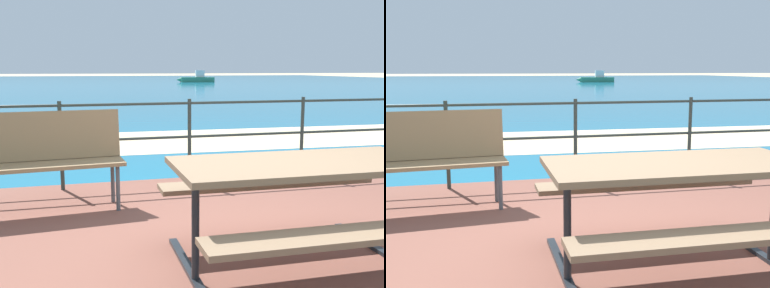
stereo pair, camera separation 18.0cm
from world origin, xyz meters
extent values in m
plane|color=tan|center=(0.00, 0.00, 0.00)|extent=(240.00, 240.00, 0.00)
cube|color=brown|center=(0.00, 0.00, 0.03)|extent=(6.40, 5.20, 0.06)
cube|color=#196B8E|center=(0.00, 40.00, 0.01)|extent=(90.00, 90.00, 0.01)
cube|color=beige|center=(0.00, 5.90, 0.01)|extent=(54.06, 4.34, 0.01)
cube|color=#7A6047|center=(0.11, -0.23, 0.80)|extent=(1.70, 0.80, 0.04)
cube|color=#7A6047|center=(0.10, -0.82, 0.53)|extent=(1.70, 0.28, 0.04)
cube|color=#7A6047|center=(0.11, 0.36, 0.53)|extent=(1.70, 0.28, 0.04)
cylinder|color=#1E2328|center=(-0.62, -0.22, 0.43)|extent=(0.05, 0.05, 0.74)
cube|color=#1E2328|center=(-0.62, -0.22, 0.07)|extent=(0.08, 1.44, 0.03)
cube|color=#8C704C|center=(-1.63, 1.53, 0.52)|extent=(1.55, 0.52, 0.04)
cube|color=#8C704C|center=(-1.65, 1.71, 0.77)|extent=(1.52, 0.20, 0.47)
cylinder|color=#4C5156|center=(-0.94, 1.44, 0.29)|extent=(0.04, 0.04, 0.46)
cylinder|color=#4C5156|center=(-0.97, 1.74, 0.29)|extent=(0.04, 0.04, 0.46)
cylinder|color=#2D3833|center=(-1.48, 2.37, 0.56)|extent=(0.04, 0.04, 1.00)
cylinder|color=#2D3833|center=(0.00, 2.37, 0.56)|extent=(0.04, 0.04, 1.00)
cylinder|color=#2D3833|center=(1.48, 2.37, 0.56)|extent=(0.04, 0.04, 1.00)
cylinder|color=#2D3833|center=(0.00, 2.37, 1.01)|extent=(5.90, 0.03, 0.03)
cylinder|color=#2D3833|center=(0.00, 2.37, 0.61)|extent=(5.90, 0.03, 0.03)
cube|color=#338466|center=(11.22, 43.18, 0.26)|extent=(3.51, 1.61, 0.50)
cube|color=silver|center=(11.48, 43.15, 0.86)|extent=(0.97, 0.76, 0.69)
cone|color=#338466|center=(9.31, 43.47, 0.26)|extent=(0.56, 0.52, 0.45)
camera|label=1|loc=(-1.34, -2.89, 1.41)|focal=43.19mm
camera|label=2|loc=(-1.16, -2.93, 1.41)|focal=43.19mm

